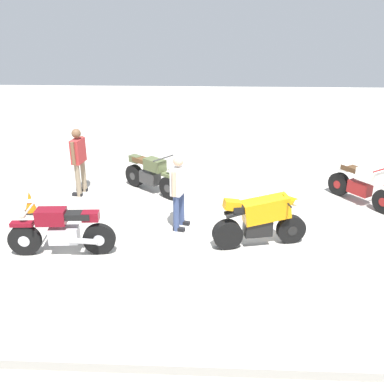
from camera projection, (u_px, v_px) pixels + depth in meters
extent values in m
plane|color=#B7B2A8|center=(228.00, 219.00, 10.02)|extent=(40.00, 40.00, 0.00)
cube|color=#9C978F|center=(239.00, 365.00, 5.75)|extent=(14.00, 0.30, 0.15)
cylinder|color=black|center=(291.00, 229.00, 8.89)|extent=(0.62, 0.29, 0.60)
cylinder|color=black|center=(227.00, 234.00, 8.68)|extent=(0.63, 0.35, 0.60)
cylinder|color=black|center=(291.00, 229.00, 8.89)|extent=(0.24, 0.22, 0.21)
cylinder|color=black|center=(227.00, 234.00, 8.68)|extent=(0.24, 0.22, 0.21)
cube|color=black|center=(258.00, 228.00, 8.74)|extent=(0.61, 0.39, 0.32)
cube|color=orange|center=(266.00, 209.00, 8.61)|extent=(1.04, 0.56, 0.57)
cone|color=orange|center=(291.00, 201.00, 8.64)|extent=(0.42, 0.41, 0.39)
cube|color=black|center=(247.00, 207.00, 8.52)|extent=(0.64, 0.38, 0.12)
cube|color=orange|center=(232.00, 205.00, 8.44)|extent=(0.39, 0.29, 0.23)
cylinder|color=black|center=(235.00, 215.00, 8.45)|extent=(0.41, 0.17, 0.17)
cylinder|color=black|center=(233.00, 211.00, 8.59)|extent=(0.41, 0.17, 0.17)
cylinder|color=black|center=(285.00, 200.00, 8.61)|extent=(0.19, 0.69, 0.04)
sphere|color=silver|center=(295.00, 203.00, 8.67)|extent=(0.16, 0.16, 0.16)
cylinder|color=black|center=(25.00, 240.00, 8.43)|extent=(0.65, 0.17, 0.64)
cylinder|color=black|center=(99.00, 239.00, 8.46)|extent=(0.65, 0.17, 0.64)
cylinder|color=silver|center=(25.00, 240.00, 8.43)|extent=(0.23, 0.16, 0.22)
cylinder|color=silver|center=(99.00, 239.00, 8.46)|extent=(0.23, 0.16, 0.22)
cube|color=silver|center=(64.00, 235.00, 8.41)|extent=(0.58, 0.32, 0.32)
cube|color=maroon|center=(51.00, 217.00, 8.25)|extent=(0.58, 0.36, 0.30)
cube|color=maroon|center=(22.00, 224.00, 8.29)|extent=(0.45, 0.19, 0.08)
cube|color=black|center=(75.00, 215.00, 8.25)|extent=(0.62, 0.30, 0.12)
cube|color=maroon|center=(91.00, 216.00, 8.27)|extent=(0.34, 0.24, 0.18)
cylinder|color=silver|center=(83.00, 241.00, 8.28)|extent=(0.56, 0.15, 0.16)
cylinder|color=silver|center=(32.00, 205.00, 8.15)|extent=(0.09, 0.70, 0.04)
sphere|color=silver|center=(22.00, 214.00, 8.22)|extent=(0.16, 0.16, 0.16)
cylinder|color=black|center=(339.00, 184.00, 11.27)|extent=(0.48, 0.58, 0.60)
cylinder|color=maroon|center=(339.00, 184.00, 11.27)|extent=(0.27, 0.28, 0.21)
cube|color=maroon|center=(360.00, 188.00, 10.74)|extent=(0.55, 0.62, 0.32)
cube|color=white|center=(369.00, 175.00, 10.43)|extent=(0.58, 0.64, 0.30)
cube|color=#4C331E|center=(354.00, 169.00, 10.78)|extent=(0.56, 0.64, 0.12)
cube|color=white|center=(344.00, 167.00, 11.02)|extent=(0.36, 0.39, 0.18)
cylinder|color=maroon|center=(351.00, 184.00, 11.16)|extent=(0.41, 0.52, 0.16)
cylinder|color=maroon|center=(383.00, 169.00, 10.08)|extent=(0.59, 0.43, 0.04)
cylinder|color=black|center=(169.00, 188.00, 11.03)|extent=(0.57, 0.50, 0.60)
cylinder|color=black|center=(135.00, 175.00, 11.86)|extent=(0.57, 0.50, 0.60)
cylinder|color=#333333|center=(169.00, 188.00, 11.03)|extent=(0.28, 0.27, 0.21)
cylinder|color=#333333|center=(135.00, 175.00, 11.86)|extent=(0.28, 0.27, 0.21)
cube|color=#333333|center=(150.00, 177.00, 11.44)|extent=(0.61, 0.57, 0.32)
cube|color=#515B38|center=(155.00, 165.00, 11.16)|extent=(0.64, 0.60, 0.30)
cube|color=#515B38|center=(169.00, 176.00, 10.90)|extent=(0.44, 0.40, 0.08)
cube|color=brown|center=(143.00, 160.00, 11.43)|extent=(0.63, 0.58, 0.12)
cube|color=#515B38|center=(136.00, 159.00, 11.63)|extent=(0.39, 0.37, 0.18)
cylinder|color=#333333|center=(145.00, 174.00, 11.82)|extent=(0.50, 0.44, 0.16)
cylinder|color=#333333|center=(163.00, 158.00, 10.86)|extent=(0.47, 0.56, 0.04)
sphere|color=silver|center=(170.00, 168.00, 10.80)|extent=(0.16, 0.16, 0.16)
cylinder|color=#384772|center=(176.00, 213.00, 9.34)|extent=(0.16, 0.16, 0.83)
cube|color=black|center=(179.00, 229.00, 9.46)|extent=(0.28, 0.17, 0.08)
cylinder|color=#384772|center=(182.00, 207.00, 9.62)|extent=(0.16, 0.16, 0.83)
cube|color=black|center=(184.00, 223.00, 9.75)|extent=(0.28, 0.17, 0.08)
cube|color=silver|center=(179.00, 180.00, 9.21)|extent=(0.34, 0.51, 0.58)
cylinder|color=#D8AD8C|center=(174.00, 184.00, 8.96)|extent=(0.11, 0.11, 0.55)
cylinder|color=#D8AD8C|center=(183.00, 175.00, 9.45)|extent=(0.11, 0.11, 0.55)
sphere|color=#D8AD8C|center=(178.00, 161.00, 9.04)|extent=(0.22, 0.22, 0.22)
cylinder|color=gray|center=(84.00, 176.00, 11.44)|extent=(0.15, 0.15, 0.87)
cube|color=black|center=(83.00, 190.00, 11.60)|extent=(0.27, 0.13, 0.08)
cylinder|color=gray|center=(78.00, 180.00, 11.13)|extent=(0.15, 0.15, 0.87)
cube|color=black|center=(77.00, 194.00, 11.29)|extent=(0.27, 0.13, 0.08)
cube|color=#B23333|center=(78.00, 151.00, 11.00)|extent=(0.28, 0.52, 0.62)
cylinder|color=brown|center=(83.00, 147.00, 11.26)|extent=(0.10, 0.10, 0.58)
cylinder|color=brown|center=(73.00, 153.00, 10.73)|extent=(0.10, 0.10, 0.58)
sphere|color=brown|center=(76.00, 133.00, 10.83)|extent=(0.24, 0.24, 0.24)
cube|color=black|center=(32.00, 212.00, 10.36)|extent=(0.36, 0.36, 0.03)
cone|color=orange|center=(30.00, 201.00, 10.26)|extent=(0.28, 0.28, 0.50)
cylinder|color=white|center=(30.00, 200.00, 10.25)|extent=(0.19, 0.19, 0.08)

